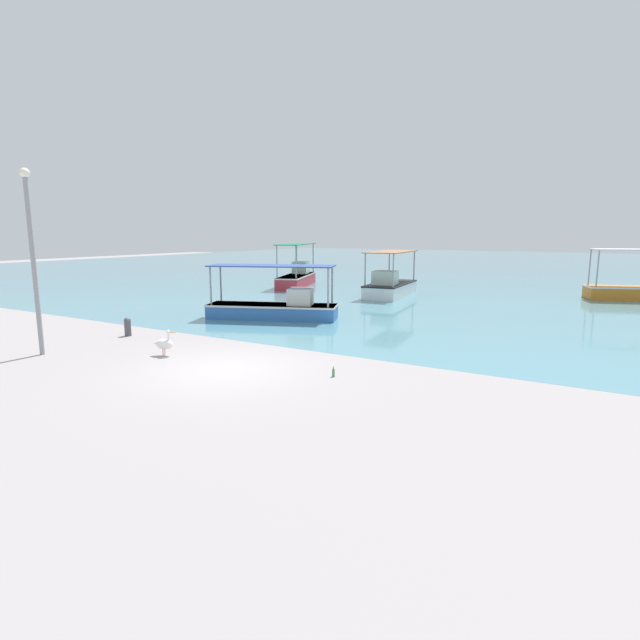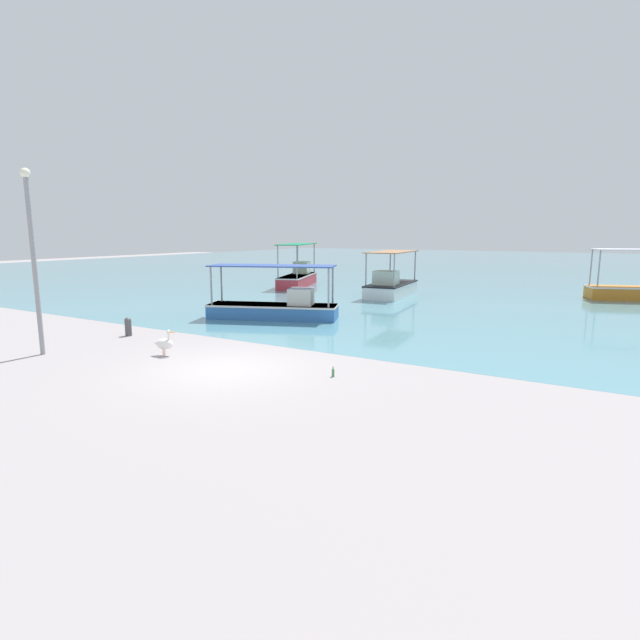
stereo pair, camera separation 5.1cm
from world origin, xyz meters
name	(u,v)px [view 2 (the right image)]	position (x,y,z in m)	size (l,w,h in m)	color
ground	(226,369)	(0.00, 0.00, 0.00)	(120.00, 120.00, 0.00)	gray
harbor_water	(521,267)	(0.00, 48.00, 0.00)	(110.00, 90.00, 0.00)	teal
fishing_boat_near_right	(298,277)	(-9.95, 18.89, 0.65)	(3.42, 6.10, 2.90)	#BD2F3A
fishing_boat_outer	(276,306)	(-3.57, 7.34, 0.53)	(5.75, 3.44, 2.29)	#346CB5
fishing_boat_center	(391,286)	(-2.26, 16.98, 0.62)	(2.41, 5.23, 2.59)	white
pelican	(165,343)	(-2.61, 0.24, 0.38)	(0.79, 0.43, 0.80)	#E0997A
lamp_post	(33,252)	(-5.94, -1.55, 3.11)	(0.28, 0.28, 5.50)	gray
mooring_bollard	(128,326)	(-5.99, 1.63, 0.36)	(0.24, 0.24, 0.67)	#47474C
glass_bottle	(333,373)	(2.86, 0.86, 0.11)	(0.07, 0.07, 0.27)	#3F7F4C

